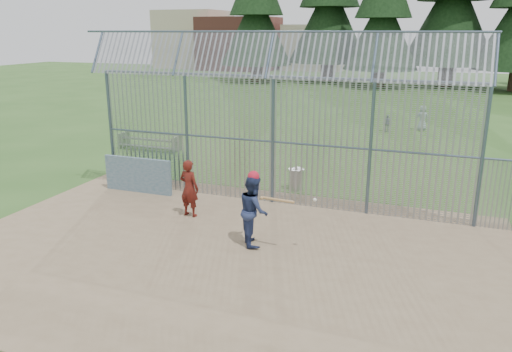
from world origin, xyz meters
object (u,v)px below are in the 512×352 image
at_px(trash_can, 296,179).
at_px(bleacher, 150,140).
at_px(dugout_wall, 138,175).
at_px(onlooker, 189,188).
at_px(batter, 254,210).

height_order(trash_can, bleacher, trash_can).
xyz_separation_m(trash_can, bleacher, (-8.05, 3.57, 0.03)).
xyz_separation_m(dugout_wall, bleacher, (-3.10, 5.73, -0.21)).
relative_size(dugout_wall, trash_can, 3.05).
bearing_deg(onlooker, batter, 162.26).
distance_m(dugout_wall, onlooker, 3.05).
xyz_separation_m(batter, trash_can, (-0.23, 4.82, -0.55)).
height_order(onlooker, bleacher, onlooker).
distance_m(dugout_wall, batter, 5.83).
height_order(dugout_wall, trash_can, dugout_wall).
bearing_deg(dugout_wall, trash_can, 23.61).
bearing_deg(bleacher, onlooker, -51.00).
height_order(onlooker, trash_can, onlooker).
xyz_separation_m(onlooker, bleacher, (-5.79, 7.15, -0.47)).
bearing_deg(batter, onlooker, 33.95).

